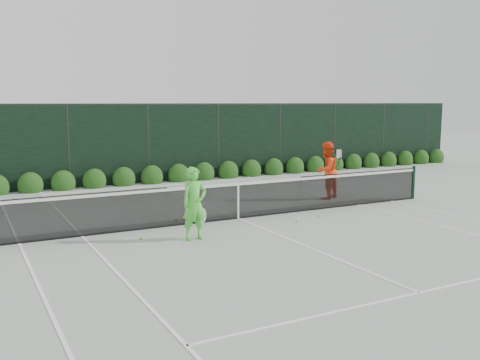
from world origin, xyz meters
TOP-DOWN VIEW (x-y plane):
  - ground at (0.00, 0.00)m, footprint 80.00×80.00m
  - tennis_net at (-0.02, 0.00)m, footprint 12.90×0.10m
  - player_woman at (-1.89, -1.48)m, footprint 0.68×0.47m
  - player_man at (3.92, 1.33)m, footprint 1.09×0.97m
  - court_lines at (0.00, 0.00)m, footprint 11.03×23.83m
  - windscreen_fence at (0.00, -2.71)m, footprint 32.00×21.07m
  - hedge_row at (-0.00, 7.15)m, footprint 31.66×0.65m
  - tennis_balls at (-0.49, -0.33)m, footprint 5.15×1.81m

SIDE VIEW (x-z plane):
  - ground at x=0.00m, z-range 0.00..0.00m
  - court_lines at x=0.00m, z-range 0.00..0.01m
  - tennis_balls at x=-0.49m, z-range 0.00..0.07m
  - hedge_row at x=0.00m, z-range -0.23..0.70m
  - tennis_net at x=-0.02m, z-range 0.00..1.07m
  - player_woman at x=-1.89m, z-range 0.00..1.66m
  - player_man at x=3.92m, z-range 0.00..1.84m
  - windscreen_fence at x=0.00m, z-range -0.02..3.04m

